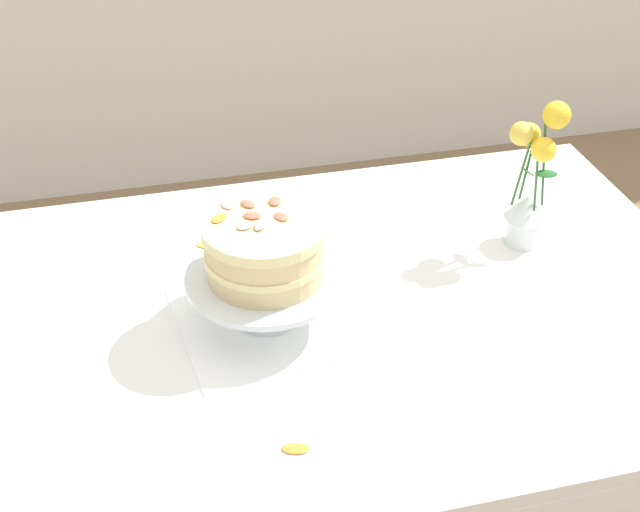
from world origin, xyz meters
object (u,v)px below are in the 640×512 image
object	(u,v)px
dining_table	(357,350)
cake_stand	(266,283)
flower_vase	(531,184)
layer_cake	(265,249)

from	to	relation	value
dining_table	cake_stand	xyz separation A→B (m)	(-0.17, 0.02, 0.18)
cake_stand	flower_vase	size ratio (longest dim) A/B	0.92
dining_table	flower_vase	distance (m)	0.48
layer_cake	dining_table	bearing A→B (deg)	-6.18
cake_stand	flower_vase	distance (m)	0.58
cake_stand	layer_cake	xyz separation A→B (m)	(-0.00, 0.00, 0.07)
layer_cake	flower_vase	bearing A→B (deg)	12.60
layer_cake	flower_vase	size ratio (longest dim) A/B	0.69
flower_vase	layer_cake	bearing A→B (deg)	-167.40
layer_cake	cake_stand	bearing A→B (deg)	-65.94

